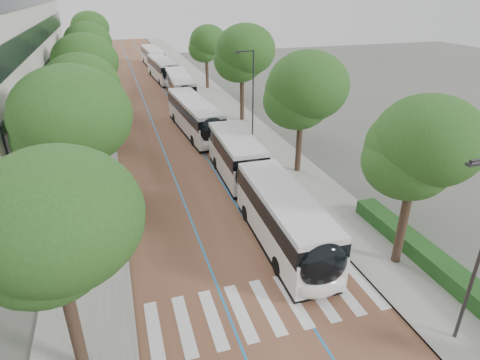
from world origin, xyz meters
name	(u,v)px	position (x,y,z in m)	size (l,w,h in m)	color
ground	(271,323)	(0.00, 0.00, 0.00)	(160.00, 160.00, 0.00)	#51544C
road	(156,99)	(0.00, 40.00, 0.01)	(11.00, 140.00, 0.02)	brown
sidewalk_left	(95,103)	(-7.50, 40.00, 0.06)	(4.00, 140.00, 0.12)	gray
sidewalk_right	(213,95)	(7.50, 40.00, 0.06)	(4.00, 140.00, 0.12)	gray
kerb_left	(111,102)	(-5.60, 40.00, 0.06)	(0.20, 140.00, 0.14)	gray
kerb_right	(199,96)	(5.60, 40.00, 0.06)	(0.20, 140.00, 0.14)	gray
zebra_crossing	(267,306)	(0.20, 1.00, 0.03)	(10.55, 3.60, 0.01)	silver
lane_line_left	(144,100)	(-1.60, 40.00, 0.02)	(0.12, 126.00, 0.01)	#2372B1
lane_line_right	(169,98)	(1.60, 40.00, 0.02)	(0.12, 126.00, 0.01)	#2372B1
hedge	(447,272)	(9.10, 0.00, 0.52)	(1.20, 14.00, 0.80)	#163D15
streetlight_far	(251,88)	(6.62, 22.00, 4.82)	(1.82, 0.20, 8.00)	#2D2C2F
lamp_post_left	(105,178)	(-6.10, 8.00, 4.12)	(0.14, 0.14, 8.00)	#2D2C2F
trees_left	(81,72)	(-7.50, 25.21, 6.48)	(5.87, 60.32, 9.37)	black
trees_right	(262,71)	(7.70, 22.12, 6.24)	(6.00, 46.92, 9.27)	black
lead_bus	(261,189)	(2.80, 9.02, 1.63)	(2.98, 18.45, 3.20)	black
bus_queued_0	(196,118)	(2.09, 25.19, 1.62)	(3.33, 12.54, 3.20)	silver
bus_queued_1	(180,88)	(2.88, 38.16, 1.62)	(3.15, 12.51, 3.20)	silver
bus_queued_2	(163,70)	(2.48, 51.19, 1.62)	(3.25, 12.52, 3.20)	silver
bus_queued_3	(153,58)	(2.48, 63.80, 1.62)	(3.03, 12.49, 3.20)	silver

